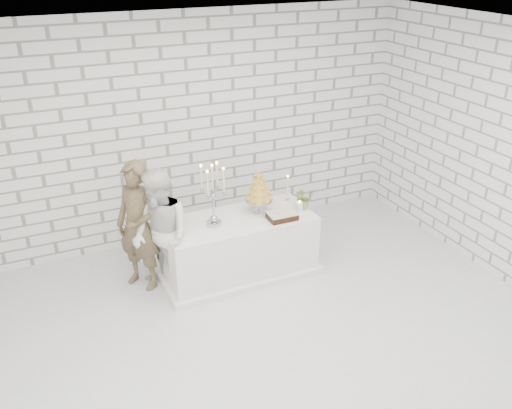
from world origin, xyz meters
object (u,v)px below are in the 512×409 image
at_px(cake_table, 239,246).
at_px(candelabra, 213,195).
at_px(groom, 138,226).
at_px(croquembouche, 259,192).
at_px(bride, 161,235).

relative_size(cake_table, candelabra, 2.38).
xyz_separation_m(cake_table, groom, (-1.14, 0.24, 0.41)).
xyz_separation_m(cake_table, croquembouche, (0.30, 0.07, 0.64)).
distance_m(bride, candelabra, 0.73).
relative_size(cake_table, groom, 1.15).
distance_m(candelabra, croquembouche, 0.63).
relative_size(groom, bride, 1.02).
xyz_separation_m(groom, bride, (0.19, -0.27, -0.02)).
relative_size(cake_table, bride, 1.18).
relative_size(bride, croquembouche, 2.86).
height_order(bride, croquembouche, bride).
height_order(cake_table, groom, groom).
relative_size(groom, croquembouche, 2.93).
distance_m(groom, bride, 0.33).
xyz_separation_m(candelabra, croquembouche, (0.62, 0.09, -0.11)).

